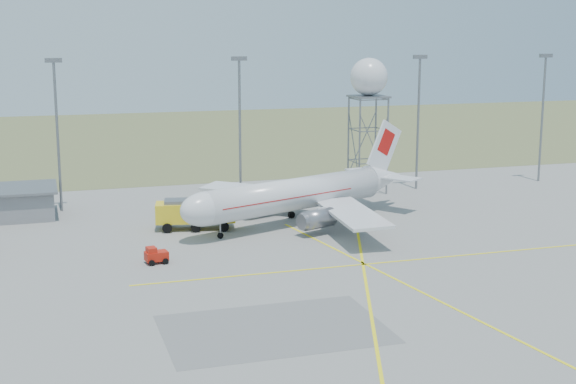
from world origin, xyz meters
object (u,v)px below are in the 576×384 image
object	(u,v)px
baggage_tug	(156,257)
fire_truck	(198,214)
airliner_main	(297,195)
radar_tower	(368,118)

from	to	relation	value
baggage_tug	fire_truck	bearing A→B (deg)	54.35
baggage_tug	airliner_main	bearing A→B (deg)	24.67
fire_truck	airliner_main	bearing A→B (deg)	6.76
airliner_main	radar_tower	bearing A→B (deg)	-157.06
airliner_main	radar_tower	size ratio (longest dim) A/B	1.71
fire_truck	baggage_tug	bearing A→B (deg)	-106.41
fire_truck	baggage_tug	distance (m)	15.31
radar_tower	baggage_tug	xyz separation A→B (m)	(-36.05, -28.82, -10.62)
airliner_main	baggage_tug	xyz separation A→B (m)	(-19.59, -12.50, -3.05)
airliner_main	fire_truck	distance (m)	12.66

